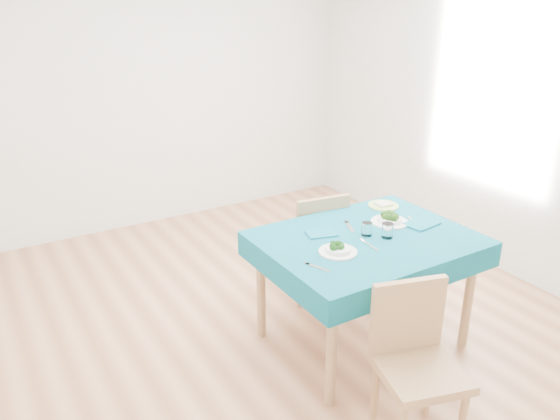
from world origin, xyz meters
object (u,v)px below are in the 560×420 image
chair_near (422,360)px  chair_far (311,232)px  bowl_near (338,247)px  table (364,290)px  bowl_far (390,218)px  side_plate (383,205)px

chair_near → chair_far: (0.39, 1.54, 0.01)m
bowl_near → table: bearing=15.9°
table → bowl_far: 0.51m
table → bowl_near: size_ratio=5.74×
bowl_far → table: bearing=-160.3°
table → side_plate: side_plate is taller
chair_near → bowl_near: chair_near is taller
chair_far → bowl_near: size_ratio=4.47×
chair_near → bowl_far: 1.16m
table → chair_near: 0.92m
bowl_near → chair_far: bearing=65.9°
chair_near → bowl_near: 0.82m
bowl_near → bowl_far: (0.57, 0.18, 0.00)m
chair_near → bowl_far: size_ratio=4.05×
chair_near → bowl_far: bearing=73.4°
table → bowl_near: (-0.29, -0.08, 0.41)m
table → chair_far: size_ratio=1.29×
chair_near → bowl_far: chair_near is taller
chair_far → side_plate: bearing=146.3°
table → bowl_far: (0.27, 0.10, 0.42)m
side_plate → chair_near: bearing=-123.0°
table → chair_far: (0.06, 0.70, 0.13)m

